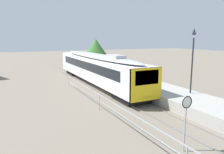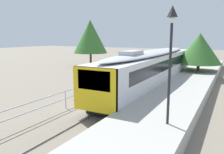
{
  "view_description": "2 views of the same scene",
  "coord_description": "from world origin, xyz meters",
  "views": [
    {
      "loc": [
        -9.53,
        6.11,
        5.45
      ],
      "look_at": [
        -1.0,
        23.53,
        2.0
      ],
      "focal_mm": 34.97,
      "sensor_mm": 36.0,
      "label": 1
    },
    {
      "loc": [
        6.74,
        9.17,
        4.92
      ],
      "look_at": [
        -1.0,
        23.53,
        2.0
      ],
      "focal_mm": 36.3,
      "sensor_mm": 36.0,
      "label": 2
    }
  ],
  "objects": [
    {
      "name": "track_rails",
      "position": [
        0.0,
        22.0,
        0.03
      ],
      "size": [
        3.2,
        60.0,
        0.14
      ],
      "color": "slate",
      "rests_on": "ground"
    },
    {
      "name": "tree_behind_carpark",
      "position": [
        3.1,
        37.57,
        3.54
      ],
      "size": [
        5.13,
        5.13,
        5.33
      ],
      "color": "brown",
      "rests_on": "ground"
    },
    {
      "name": "ground_plane",
      "position": [
        -3.0,
        22.0,
        0.0
      ],
      "size": [
        160.0,
        160.0,
        0.0
      ],
      "primitive_type": "plane",
      "color": "slate"
    },
    {
      "name": "speed_limit_sign",
      "position": [
        -2.04,
        13.41,
        2.12
      ],
      "size": [
        0.61,
        0.1,
        2.81
      ],
      "color": "#9EA0A5",
      "rests_on": "ground"
    },
    {
      "name": "platform_lamp_mid_platform",
      "position": [
        4.26,
        19.24,
        4.62
      ],
      "size": [
        0.34,
        0.34,
        5.35
      ],
      "color": "#232328",
      "rests_on": "station_platform"
    },
    {
      "name": "station_platform",
      "position": [
        3.25,
        22.0,
        0.45
      ],
      "size": [
        3.9,
        60.0,
        0.9
      ],
      "primitive_type": "cube",
      "color": "#A8A59E",
      "rests_on": "ground"
    },
    {
      "name": "commuter_train",
      "position": [
        0.0,
        29.81,
        2.15
      ],
      "size": [
        2.82,
        20.79,
        3.74
      ],
      "color": "silver",
      "rests_on": "track_rails"
    },
    {
      "name": "carpark_fence",
      "position": [
        -3.3,
        12.0,
        0.91
      ],
      "size": [
        0.06,
        36.06,
        1.25
      ],
      "color": "#9EA0A5",
      "rests_on": "ground"
    }
  ]
}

